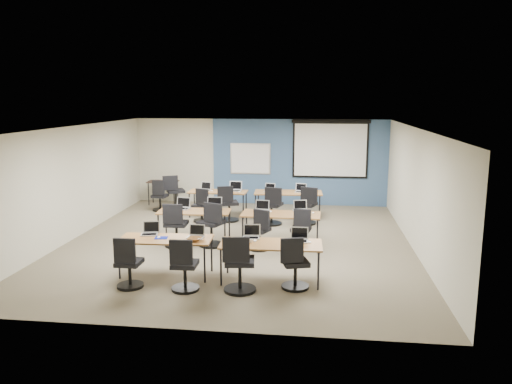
# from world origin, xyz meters

# --- Properties ---
(floor) EXTENTS (8.00, 9.00, 0.02)m
(floor) POSITION_xyz_m (0.00, 0.00, 0.00)
(floor) COLOR #6B6354
(floor) RESTS_ON ground
(ceiling) EXTENTS (8.00, 9.00, 0.02)m
(ceiling) POSITION_xyz_m (0.00, 0.00, 2.70)
(ceiling) COLOR white
(ceiling) RESTS_ON ground
(wall_back) EXTENTS (8.00, 0.04, 2.70)m
(wall_back) POSITION_xyz_m (0.00, 4.50, 1.35)
(wall_back) COLOR beige
(wall_back) RESTS_ON ground
(wall_front) EXTENTS (8.00, 0.04, 2.70)m
(wall_front) POSITION_xyz_m (0.00, -4.50, 1.35)
(wall_front) COLOR beige
(wall_front) RESTS_ON ground
(wall_left) EXTENTS (0.04, 9.00, 2.70)m
(wall_left) POSITION_xyz_m (-4.00, 0.00, 1.35)
(wall_left) COLOR beige
(wall_left) RESTS_ON ground
(wall_right) EXTENTS (0.04, 9.00, 2.70)m
(wall_right) POSITION_xyz_m (4.00, 0.00, 1.35)
(wall_right) COLOR beige
(wall_right) RESTS_ON ground
(blue_accent_panel) EXTENTS (5.50, 0.04, 2.70)m
(blue_accent_panel) POSITION_xyz_m (1.25, 4.47, 1.35)
(blue_accent_panel) COLOR #3D5977
(blue_accent_panel) RESTS_ON wall_back
(whiteboard) EXTENTS (1.28, 0.03, 0.98)m
(whiteboard) POSITION_xyz_m (-0.30, 4.43, 1.45)
(whiteboard) COLOR silver
(whiteboard) RESTS_ON wall_back
(projector_screen) EXTENTS (2.40, 0.10, 1.82)m
(projector_screen) POSITION_xyz_m (2.20, 4.41, 1.89)
(projector_screen) COLOR black
(projector_screen) RESTS_ON wall_back
(training_table_front_left) EXTENTS (1.76, 0.73, 0.73)m
(training_table_front_left) POSITION_xyz_m (-1.03, -2.29, 0.68)
(training_table_front_left) COLOR brown
(training_table_front_left) RESTS_ON floor
(training_table_front_right) EXTENTS (1.87, 0.78, 0.73)m
(training_table_front_right) POSITION_xyz_m (1.00, -2.38, 0.69)
(training_table_front_right) COLOR #99642F
(training_table_front_right) RESTS_ON floor
(training_table_mid_left) EXTENTS (1.70, 0.71, 0.73)m
(training_table_mid_left) POSITION_xyz_m (-1.06, 0.06, 0.68)
(training_table_mid_left) COLOR olive
(training_table_mid_left) RESTS_ON floor
(training_table_mid_right) EXTENTS (1.81, 0.75, 0.73)m
(training_table_mid_right) POSITION_xyz_m (1.00, 0.02, 0.69)
(training_table_mid_right) COLOR brown
(training_table_mid_right) RESTS_ON floor
(training_table_back_left) EXTENTS (1.66, 0.69, 0.73)m
(training_table_back_left) POSITION_xyz_m (-0.99, 2.60, 0.68)
(training_table_back_left) COLOR brown
(training_table_back_left) RESTS_ON floor
(training_table_back_right) EXTENTS (1.90, 0.79, 0.73)m
(training_table_back_right) POSITION_xyz_m (1.01, 2.70, 0.69)
(training_table_back_right) COLOR #986431
(training_table_back_right) RESTS_ON floor
(laptop_0) EXTENTS (0.32, 0.28, 0.25)m
(laptop_0) POSITION_xyz_m (-1.41, -2.06, 0.79)
(laptop_0) COLOR silver
(laptop_0) RESTS_ON training_table_front_left
(mouse_0) EXTENTS (0.09, 0.11, 0.03)m
(mouse_0) POSITION_xyz_m (-1.17, -2.28, 0.74)
(mouse_0) COLOR white
(mouse_0) RESTS_ON training_table_front_left
(task_chair_0) EXTENTS (0.48, 0.48, 0.96)m
(task_chair_0) POSITION_xyz_m (-1.49, -3.03, 0.40)
(task_chair_0) COLOR black
(task_chair_0) RESTS_ON floor
(laptop_1) EXTENTS (0.31, 0.26, 0.23)m
(laptop_1) POSITION_xyz_m (-0.47, -2.14, 0.79)
(laptop_1) COLOR #BCBCBC
(laptop_1) RESTS_ON training_table_front_left
(mouse_1) EXTENTS (0.09, 0.12, 0.04)m
(mouse_1) POSITION_xyz_m (-0.36, -2.32, 0.74)
(mouse_1) COLOR white
(mouse_1) RESTS_ON training_table_front_left
(task_chair_1) EXTENTS (0.50, 0.50, 0.98)m
(task_chair_1) POSITION_xyz_m (-0.47, -3.05, 0.40)
(task_chair_1) COLOR black
(task_chair_1) RESTS_ON floor
(laptop_2) EXTENTS (0.32, 0.27, 0.25)m
(laptop_2) POSITION_xyz_m (0.59, -2.05, 0.79)
(laptop_2) COLOR #A8A8AC
(laptop_2) RESTS_ON training_table_front_right
(mouse_2) EXTENTS (0.07, 0.11, 0.04)m
(mouse_2) POSITION_xyz_m (0.69, -2.28, 0.74)
(mouse_2) COLOR white
(mouse_2) RESTS_ON training_table_front_right
(task_chair_2) EXTENTS (0.57, 0.57, 1.05)m
(task_chair_2) POSITION_xyz_m (0.50, -2.97, 0.44)
(task_chair_2) COLOR black
(task_chair_2) RESTS_ON floor
(laptop_3) EXTENTS (0.33, 0.28, 0.25)m
(laptop_3) POSITION_xyz_m (1.51, -2.15, 0.79)
(laptop_3) COLOR #B7B7B8
(laptop_3) RESTS_ON training_table_front_right
(mouse_3) EXTENTS (0.06, 0.10, 0.03)m
(mouse_3) POSITION_xyz_m (1.70, -2.25, 0.74)
(mouse_3) COLOR white
(mouse_3) RESTS_ON training_table_front_right
(task_chair_3) EXTENTS (0.51, 0.50, 0.98)m
(task_chair_3) POSITION_xyz_m (1.45, -2.71, 0.40)
(task_chair_3) COLOR black
(task_chair_3) RESTS_ON floor
(laptop_4) EXTENTS (0.35, 0.30, 0.27)m
(laptop_4) POSITION_xyz_m (-1.39, 0.25, 0.80)
(laptop_4) COLOR silver
(laptop_4) RESTS_ON training_table_mid_left
(mouse_4) EXTENTS (0.06, 0.09, 0.03)m
(mouse_4) POSITION_xyz_m (-1.30, 0.17, 0.74)
(mouse_4) COLOR white
(mouse_4) RESTS_ON training_table_mid_left
(task_chair_4) EXTENTS (0.56, 0.56, 1.03)m
(task_chair_4) POSITION_xyz_m (-1.36, -0.48, 0.43)
(task_chair_4) COLOR black
(task_chair_4) RESTS_ON floor
(laptop_5) EXTENTS (0.36, 0.31, 0.27)m
(laptop_5) POSITION_xyz_m (-0.64, 0.34, 0.80)
(laptop_5) COLOR #A4A3AB
(laptop_5) RESTS_ON training_table_mid_left
(mouse_5) EXTENTS (0.07, 0.11, 0.04)m
(mouse_5) POSITION_xyz_m (-0.42, 0.08, 0.74)
(mouse_5) COLOR white
(mouse_5) RESTS_ON training_table_mid_left
(task_chair_5) EXTENTS (0.61, 0.58, 1.05)m
(task_chair_5) POSITION_xyz_m (-0.55, -0.35, 0.44)
(task_chair_5) COLOR black
(task_chair_5) RESTS_ON floor
(laptop_6) EXTENTS (0.33, 0.28, 0.25)m
(laptop_6) POSITION_xyz_m (0.54, 0.23, 0.79)
(laptop_6) COLOR silver
(laptop_6) RESTS_ON training_table_mid_right
(mouse_6) EXTENTS (0.09, 0.12, 0.04)m
(mouse_6) POSITION_xyz_m (0.75, 0.16, 0.74)
(mouse_6) COLOR white
(mouse_6) RESTS_ON training_table_mid_right
(task_chair_6) EXTENTS (0.50, 0.47, 0.96)m
(task_chair_6) POSITION_xyz_m (0.57, -0.50, 0.39)
(task_chair_6) COLOR black
(task_chair_6) RESTS_ON floor
(laptop_7) EXTENTS (0.32, 0.27, 0.24)m
(laptop_7) POSITION_xyz_m (1.43, 0.38, 0.79)
(laptop_7) COLOR silver
(laptop_7) RESTS_ON training_table_mid_right
(mouse_7) EXTENTS (0.08, 0.11, 0.03)m
(mouse_7) POSITION_xyz_m (1.74, 0.15, 0.74)
(mouse_7) COLOR white
(mouse_7) RESTS_ON training_table_mid_right
(task_chair_7) EXTENTS (0.47, 0.47, 0.96)m
(task_chair_7) POSITION_xyz_m (1.49, -0.32, 0.39)
(task_chair_7) COLOR black
(task_chair_7) RESTS_ON floor
(laptop_8) EXTENTS (0.31, 0.27, 0.24)m
(laptop_8) POSITION_xyz_m (-1.37, 2.66, 0.79)
(laptop_8) COLOR #B8B7C1
(laptop_8) RESTS_ON training_table_back_left
(mouse_8) EXTENTS (0.06, 0.09, 0.03)m
(mouse_8) POSITION_xyz_m (-1.16, 2.57, 0.74)
(mouse_8) COLOR white
(mouse_8) RESTS_ON training_table_back_left
(task_chair_8) EXTENTS (0.48, 0.46, 0.95)m
(task_chair_8) POSITION_xyz_m (-1.30, 1.85, 0.39)
(task_chair_8) COLOR black
(task_chair_8) RESTS_ON floor
(laptop_9) EXTENTS (0.36, 0.30, 0.27)m
(laptop_9) POSITION_xyz_m (-0.51, 2.70, 0.80)
(laptop_9) COLOR silver
(laptop_9) RESTS_ON training_table_back_left
(mouse_9) EXTENTS (0.08, 0.11, 0.04)m
(mouse_9) POSITION_xyz_m (-0.35, 2.49, 0.74)
(mouse_9) COLOR white
(mouse_9) RESTS_ON training_table_back_left
(task_chair_9) EXTENTS (0.55, 0.53, 1.01)m
(task_chair_9) POSITION_xyz_m (-0.59, 2.01, 0.42)
(task_chair_9) COLOR black
(task_chair_9) RESTS_ON floor
(laptop_10) EXTENTS (0.30, 0.25, 0.23)m
(laptop_10) POSITION_xyz_m (0.49, 2.72, 0.79)
(laptop_10) COLOR silver
(laptop_10) RESTS_ON training_table_back_right
(mouse_10) EXTENTS (0.08, 0.11, 0.04)m
(mouse_10) POSITION_xyz_m (0.78, 2.50, 0.74)
(mouse_10) COLOR white
(mouse_10) RESTS_ON training_table_back_right
(task_chair_10) EXTENTS (0.59, 0.57, 1.05)m
(task_chair_10) POSITION_xyz_m (0.63, 1.78, 0.44)
(task_chair_10) COLOR black
(task_chair_10) RESTS_ON floor
(laptop_11) EXTENTS (0.31, 0.27, 0.24)m
(laptop_11) POSITION_xyz_m (1.37, 2.74, 0.79)
(laptop_11) COLOR #B9B9B9
(laptop_11) RESTS_ON training_table_back_right
(mouse_11) EXTENTS (0.07, 0.10, 0.03)m
(mouse_11) POSITION_xyz_m (1.63, 2.48, 0.74)
(mouse_11) COLOR white
(mouse_11) RESTS_ON training_table_back_right
(task_chair_11) EXTENTS (0.59, 0.57, 1.04)m
(task_chair_11) POSITION_xyz_m (1.55, 1.96, 0.43)
(task_chair_11) COLOR black
(task_chair_11) RESTS_ON floor
(blue_mousepad) EXTENTS (0.27, 0.23, 0.01)m
(blue_mousepad) POSITION_xyz_m (-1.12, -2.28, 0.73)
(blue_mousepad) COLOR navy
(blue_mousepad) RESTS_ON training_table_front_left
(snack_bowl) EXTENTS (0.38, 0.38, 0.08)m
(snack_bowl) POSITION_xyz_m (-0.44, -2.39, 0.77)
(snack_bowl) COLOR brown
(snack_bowl) RESTS_ON training_table_front_left
(snack_plate) EXTENTS (0.25, 0.25, 0.01)m
(snack_plate) POSITION_xyz_m (0.51, -2.36, 0.74)
(snack_plate) COLOR white
(snack_plate) RESTS_ON training_table_front_right
(coffee_cup) EXTENTS (0.06, 0.06, 0.05)m
(coffee_cup) POSITION_xyz_m (0.63, -2.41, 0.77)
(coffee_cup) COLOR white
(coffee_cup) RESTS_ON snack_plate
(utility_table) EXTENTS (0.95, 0.53, 0.75)m
(utility_table) POSITION_xyz_m (-3.05, 3.97, 0.66)
(utility_table) COLOR #332219
(utility_table) RESTS_ON floor
(spare_chair_a) EXTENTS (0.61, 0.57, 1.04)m
(spare_chair_a) POSITION_xyz_m (-2.51, 3.41, 0.43)
(spare_chair_a) COLOR black
(spare_chair_a) RESTS_ON floor
(spare_chair_b) EXTENTS (0.47, 0.47, 0.96)m
(spare_chair_b) POSITION_xyz_m (-2.86, 3.02, 0.39)
(spare_chair_b) COLOR black
(spare_chair_b) RESTS_ON floor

